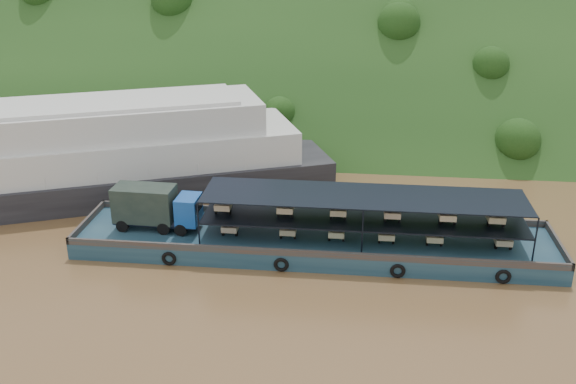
# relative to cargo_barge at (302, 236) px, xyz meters

# --- Properties ---
(ground) EXTENTS (160.00, 160.00, 0.00)m
(ground) POSITION_rel_cargo_barge_xyz_m (0.56, 0.33, -1.12)
(ground) COLOR brown
(ground) RESTS_ON ground
(hillside) EXTENTS (140.00, 39.60, 39.60)m
(hillside) POSITION_rel_cargo_barge_xyz_m (0.56, 36.33, -1.12)
(hillside) COLOR #153212
(hillside) RESTS_ON ground
(cargo_barge) EXTENTS (35.00, 7.18, 4.54)m
(cargo_barge) POSITION_rel_cargo_barge_xyz_m (0.00, 0.00, 0.00)
(cargo_barge) COLOR #122E41
(cargo_barge) RESTS_ON ground
(passenger_ferry) EXTENTS (42.33, 25.36, 8.40)m
(passenger_ferry) POSITION_rel_cargo_barge_xyz_m (-19.21, 9.26, 2.52)
(passenger_ferry) COLOR black
(passenger_ferry) RESTS_ON ground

